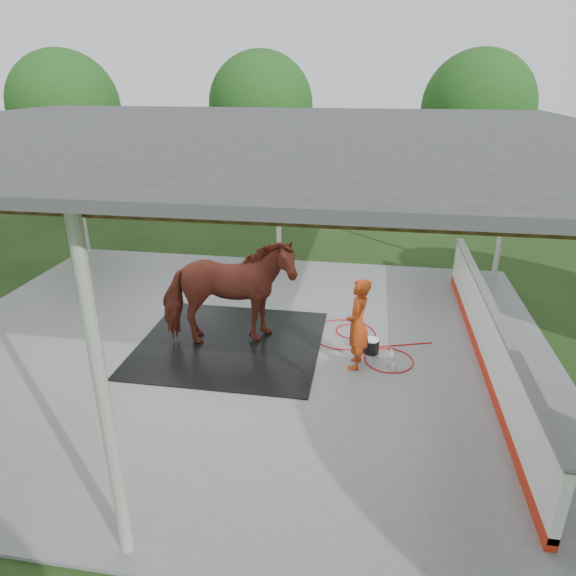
% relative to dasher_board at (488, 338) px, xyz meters
% --- Properties ---
extents(ground, '(100.00, 100.00, 0.00)m').
position_rel_dasher_board_xyz_m(ground, '(-4.60, 0.00, -0.59)').
color(ground, '#1E3814').
extents(concrete_slab, '(12.00, 10.00, 0.05)m').
position_rel_dasher_board_xyz_m(concrete_slab, '(-4.60, 0.00, -0.57)').
color(concrete_slab, slate).
rests_on(concrete_slab, ground).
extents(pavilion_structure, '(12.60, 10.60, 4.05)m').
position_rel_dasher_board_xyz_m(pavilion_structure, '(-4.60, -0.00, 3.37)').
color(pavilion_structure, beige).
rests_on(pavilion_structure, ground).
extents(dasher_board, '(0.16, 8.00, 1.15)m').
position_rel_dasher_board_xyz_m(dasher_board, '(0.00, 0.00, 0.00)').
color(dasher_board, '#B4240F').
rests_on(dasher_board, concrete_slab).
extents(tree_belt, '(28.00, 28.00, 5.80)m').
position_rel_dasher_board_xyz_m(tree_belt, '(-4.30, 0.90, 3.20)').
color(tree_belt, '#382314').
rests_on(tree_belt, ground).
extents(rubber_mat, '(3.46, 3.24, 0.03)m').
position_rel_dasher_board_xyz_m(rubber_mat, '(-4.71, 0.01, -0.53)').
color(rubber_mat, black).
rests_on(rubber_mat, concrete_slab).
extents(horse, '(2.70, 1.79, 2.09)m').
position_rel_dasher_board_xyz_m(horse, '(-4.71, 0.01, 0.53)').
color(horse, maroon).
rests_on(horse, rubber_mat).
extents(handler, '(0.44, 0.64, 1.67)m').
position_rel_dasher_board_xyz_m(handler, '(-2.28, -0.41, 0.29)').
color(handler, '#AD3B12').
rests_on(handler, concrete_slab).
extents(wash_bucket, '(0.30, 0.30, 0.28)m').
position_rel_dasher_board_xyz_m(wash_bucket, '(-2.01, 0.11, -0.40)').
color(wash_bucket, black).
rests_on(wash_bucket, concrete_slab).
extents(soap_bottle_a, '(0.14, 0.14, 0.32)m').
position_rel_dasher_board_xyz_m(soap_bottle_a, '(-1.66, -0.29, -0.38)').
color(soap_bottle_a, silver).
rests_on(soap_bottle_a, concrete_slab).
extents(soap_bottle_b, '(0.12, 0.12, 0.18)m').
position_rel_dasher_board_xyz_m(soap_bottle_b, '(-1.60, -0.46, -0.45)').
color(soap_bottle_b, '#338CD8').
rests_on(soap_bottle_b, concrete_slab).
extents(hose_coil, '(2.39, 2.01, 0.02)m').
position_rel_dasher_board_xyz_m(hose_coil, '(-2.29, 0.53, -0.53)').
color(hose_coil, red).
rests_on(hose_coil, concrete_slab).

